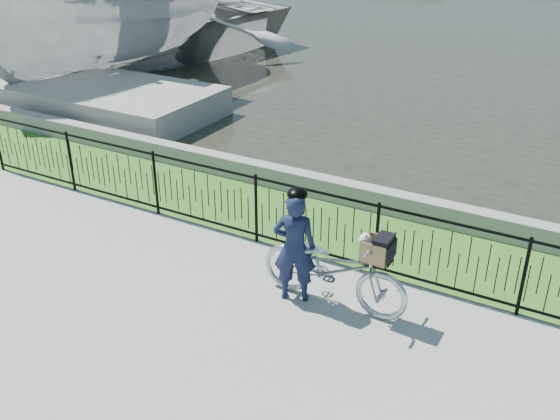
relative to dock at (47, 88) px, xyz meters
The scene contains 9 objects.
ground 11.42m from the dock, 28.81° to the right, with size 120.00×120.00×0.00m, color gray.
grass_strip 10.42m from the dock, 16.17° to the right, with size 60.00×2.00×0.01m, color #386A21.
quay_wall 10.18m from the dock, 10.76° to the right, with size 60.00×0.30×0.40m, color gray.
fence 10.74m from the dock, 21.31° to the right, with size 14.00×0.06×1.15m, color black, non-canonical shape.
dock is the anchor object (origin of this frame).
bicycle_rig 11.83m from the dock, 24.23° to the right, with size 2.07×0.72×1.21m.
cyclist 11.43m from the dock, 25.95° to the right, with size 0.67×0.56×1.64m.
boat_near 2.65m from the dock, 77.13° to the left, with size 4.66×9.22×5.20m.
boat_far 5.28m from the dock, 102.47° to the left, with size 11.01×12.85×2.24m.
Camera 1 is at (3.60, -5.79, 4.88)m, focal length 40.00 mm.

